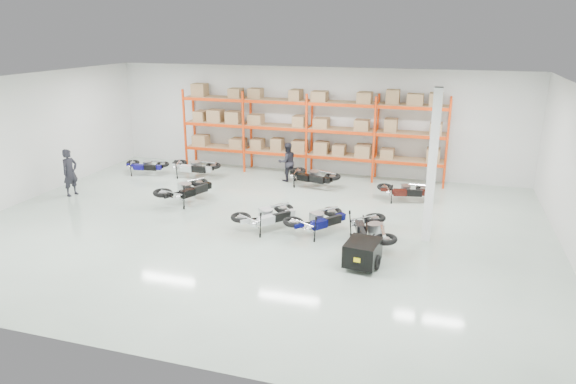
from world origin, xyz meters
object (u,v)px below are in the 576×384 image
(trailer, at_px, (363,253))
(person_back, at_px, (287,162))
(moto_back_b, at_px, (194,163))
(person_left, at_px, (70,172))
(moto_silver_left, at_px, (266,212))
(moto_back_c, at_px, (312,173))
(moto_touring_right, at_px, (372,225))
(moto_back_d, at_px, (405,187))
(moto_blue_centre, at_px, (318,216))
(moto_black_far_left, at_px, (186,186))
(moto_back_a, at_px, (145,163))

(trailer, relative_size, person_back, 1.09)
(moto_back_b, bearing_deg, person_left, 138.33)
(moto_silver_left, relative_size, person_back, 1.17)
(moto_back_c, relative_size, person_back, 1.18)
(moto_touring_right, relative_size, moto_back_b, 1.03)
(trailer, bearing_deg, moto_back_d, 91.01)
(moto_blue_centre, height_order, trailer, moto_blue_centre)
(moto_black_far_left, relative_size, person_left, 1.14)
(person_back, bearing_deg, moto_back_d, 128.14)
(moto_back_d, bearing_deg, moto_blue_centre, 141.50)
(moto_back_c, height_order, person_left, person_left)
(moto_silver_left, bearing_deg, person_left, 32.05)
(moto_back_c, bearing_deg, moto_silver_left, -167.23)
(moto_silver_left, bearing_deg, moto_back_b, -4.05)
(moto_back_a, relative_size, moto_back_c, 0.88)
(trailer, bearing_deg, moto_back_b, 148.03)
(moto_back_a, bearing_deg, moto_silver_left, -127.73)
(moto_black_far_left, distance_m, person_left, 4.56)
(trailer, xyz_separation_m, person_back, (-4.27, 7.14, 0.38))
(moto_touring_right, relative_size, moto_back_d, 1.17)
(moto_silver_left, xyz_separation_m, person_back, (-0.96, 5.32, 0.23))
(moto_black_far_left, height_order, moto_back_b, moto_black_far_left)
(moto_blue_centre, distance_m, person_back, 5.79)
(moto_back_a, xyz_separation_m, person_back, (6.12, 0.86, 0.29))
(moto_black_far_left, xyz_separation_m, moto_back_a, (-3.44, 2.84, -0.10))
(moto_black_far_left, bearing_deg, moto_back_c, -118.18)
(moto_back_d, bearing_deg, moto_back_b, 77.30)
(moto_back_a, relative_size, person_left, 0.95)
(moto_touring_right, distance_m, moto_back_d, 4.38)
(trailer, bearing_deg, moto_back_c, 121.45)
(moto_blue_centre, relative_size, trailer, 1.05)
(moto_blue_centre, xyz_separation_m, moto_black_far_left, (-5.26, 1.47, 0.05))
(moto_touring_right, xyz_separation_m, trailer, (0.00, -1.60, -0.18))
(moto_back_d, bearing_deg, moto_back_c, 70.67)
(person_left, bearing_deg, moto_blue_centre, -84.73)
(trailer, relative_size, moto_back_a, 1.05)
(moto_back_d, height_order, person_back, person_back)
(person_left, bearing_deg, moto_back_c, -55.42)
(moto_silver_left, relative_size, moto_back_a, 1.12)
(moto_back_b, bearing_deg, moto_back_c, -88.78)
(trailer, height_order, person_left, person_left)
(trailer, xyz_separation_m, moto_back_a, (-10.40, 6.28, 0.09))
(moto_blue_centre, relative_size, moto_silver_left, 0.99)
(moto_black_far_left, distance_m, moto_touring_right, 7.20)
(trailer, xyz_separation_m, moto_back_b, (-8.23, 6.53, 0.16))
(moto_back_a, bearing_deg, moto_black_far_left, -135.10)
(moto_black_far_left, relative_size, moto_back_c, 1.06)
(trailer, relative_size, moto_back_c, 0.92)
(moto_back_d, bearing_deg, moto_black_far_left, 99.52)
(moto_back_a, relative_size, moto_back_b, 0.88)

